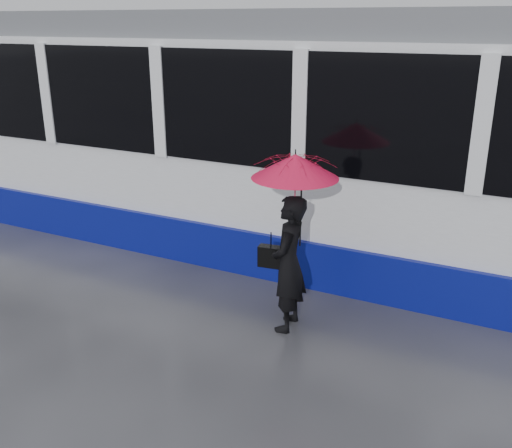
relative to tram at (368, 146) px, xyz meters
The scene contains 6 objects.
ground 3.38m from the tram, 122.10° to the right, with size 90.00×90.00×0.00m, color #29292E.
rails 2.26m from the tram, behind, with size 34.00×1.51×0.02m.
tram is the anchor object (origin of this frame).
woman 2.43m from the tram, 94.08° to the right, with size 0.55×0.36×1.52m, color black.
umbrella 2.26m from the tram, 92.82° to the right, with size 1.00×1.00×1.03m.
handbag 2.42m from the tram, 99.67° to the right, with size 0.28×0.15×0.42m.
Camera 1 is at (3.62, -4.92, 3.22)m, focal length 40.00 mm.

